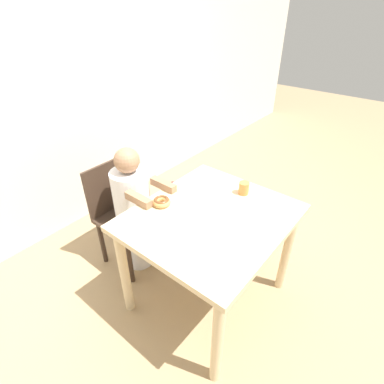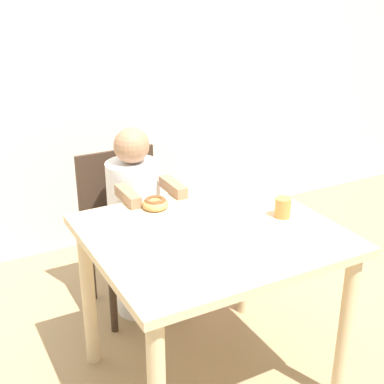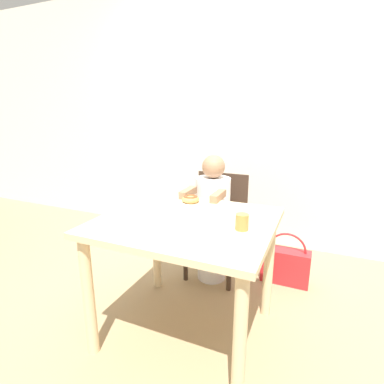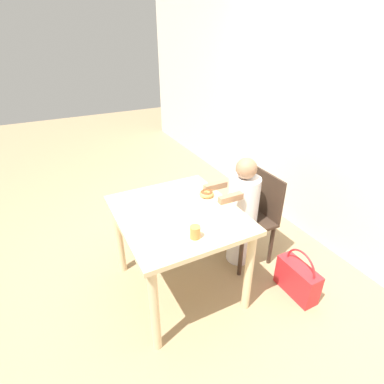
# 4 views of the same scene
# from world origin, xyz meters

# --- Properties ---
(ground_plane) EXTENTS (12.00, 12.00, 0.00)m
(ground_plane) POSITION_xyz_m (0.00, 0.00, 0.00)
(ground_plane) COLOR #997F5B
(wall_back) EXTENTS (8.00, 0.05, 2.50)m
(wall_back) POSITION_xyz_m (0.00, 1.50, 1.25)
(wall_back) COLOR silver
(wall_back) RESTS_ON ground_plane
(dining_table) EXTENTS (0.94, 0.83, 0.72)m
(dining_table) POSITION_xyz_m (0.00, 0.00, 0.61)
(dining_table) COLOR beige
(dining_table) RESTS_ON ground_plane
(chair) EXTENTS (0.42, 0.39, 0.81)m
(chair) POSITION_xyz_m (-0.07, 0.74, 0.43)
(chair) COLOR #38281E
(chair) RESTS_ON ground_plane
(child_figure) EXTENTS (0.27, 0.44, 0.99)m
(child_figure) POSITION_xyz_m (-0.07, 0.62, 0.49)
(child_figure) COLOR white
(child_figure) RESTS_ON ground_plane
(donut) EXTENTS (0.11, 0.11, 0.04)m
(donut) POSITION_xyz_m (-0.11, 0.29, 0.75)
(donut) COLOR tan
(donut) RESTS_ON dining_table
(napkin) EXTENTS (0.31, 0.31, 0.00)m
(napkin) POSITION_xyz_m (-0.10, 0.10, 0.73)
(napkin) COLOR white
(napkin) RESTS_ON dining_table
(handbag) EXTENTS (0.36, 0.14, 0.41)m
(handbag) POSITION_xyz_m (0.48, 0.80, 0.15)
(handbag) COLOR red
(handbag) RESTS_ON ground_plane
(cup) EXTENTS (0.07, 0.07, 0.08)m
(cup) POSITION_xyz_m (0.32, -0.03, 0.77)
(cup) COLOR orange
(cup) RESTS_ON dining_table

